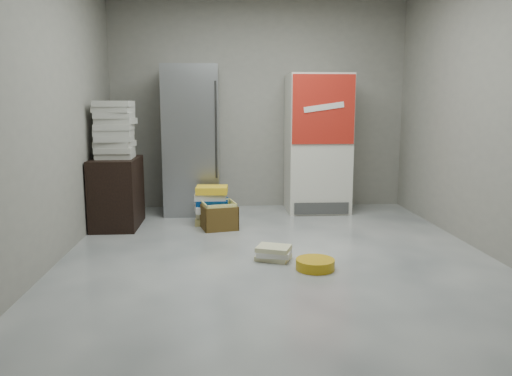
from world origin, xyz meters
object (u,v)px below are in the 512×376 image
object	(u,v)px
coke_cooler	(318,143)
phonebook_stack_main	(211,205)
cardboard_box	(219,217)
steel_fridge	(192,140)
wood_shelf	(117,193)

from	to	relation	value
coke_cooler	phonebook_stack_main	size ratio (longest dim) A/B	3.96
phonebook_stack_main	cardboard_box	distance (m)	0.26
steel_fridge	cardboard_box	xyz separation A→B (m)	(0.35, -0.91, -0.82)
wood_shelf	phonebook_stack_main	bearing A→B (deg)	2.46
wood_shelf	phonebook_stack_main	xyz separation A→B (m)	(1.09, 0.05, -0.17)
coke_cooler	wood_shelf	bearing A→B (deg)	-163.72
steel_fridge	cardboard_box	world-z (taller)	steel_fridge
steel_fridge	wood_shelf	xyz separation A→B (m)	(-0.83, -0.73, -0.55)
cardboard_box	phonebook_stack_main	bearing A→B (deg)	97.98
wood_shelf	cardboard_box	distance (m)	1.22
phonebook_stack_main	cardboard_box	size ratio (longest dim) A/B	0.99
wood_shelf	phonebook_stack_main	distance (m)	1.10
steel_fridge	coke_cooler	distance (m)	1.65
steel_fridge	phonebook_stack_main	world-z (taller)	steel_fridge
steel_fridge	wood_shelf	distance (m)	1.23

